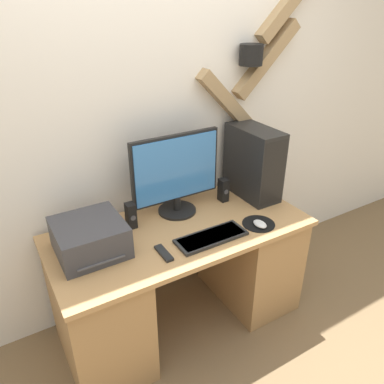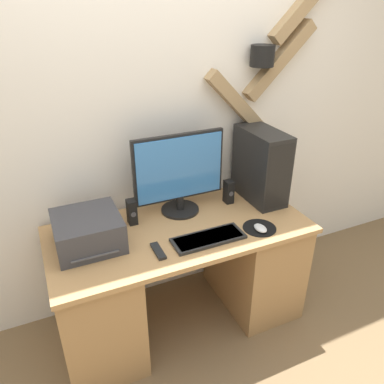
# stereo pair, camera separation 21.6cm
# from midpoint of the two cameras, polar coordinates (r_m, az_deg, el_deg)

# --- Properties ---
(ground_plane) EXTENTS (12.00, 12.00, 0.00)m
(ground_plane) POSITION_cam_midpoint_polar(r_m,az_deg,el_deg) (2.51, 4.61, -24.17)
(ground_plane) COLOR brown
(wall_back) EXTENTS (6.40, 0.20, 2.70)m
(wall_back) POSITION_cam_midpoint_polar(r_m,az_deg,el_deg) (2.35, -3.01, 12.40)
(wall_back) COLOR white
(wall_back) RESTS_ON ground_plane
(desk) EXTENTS (1.55, 0.72, 0.74)m
(desk) POSITION_cam_midpoint_polar(r_m,az_deg,el_deg) (2.46, 0.85, -12.57)
(desk) COLOR tan
(desk) RESTS_ON ground_plane
(monitor) EXTENTS (0.58, 0.24, 0.51)m
(monitor) POSITION_cam_midpoint_polar(r_m,az_deg,el_deg) (2.29, 0.74, 3.02)
(monitor) COLOR black
(monitor) RESTS_ON desk
(keyboard) EXTENTS (0.42, 0.16, 0.02)m
(keyboard) POSITION_cam_midpoint_polar(r_m,az_deg,el_deg) (2.14, 5.42, -7.12)
(keyboard) COLOR black
(keyboard) RESTS_ON desk
(mousepad) EXTENTS (0.20, 0.20, 0.00)m
(mousepad) POSITION_cam_midpoint_polar(r_m,az_deg,el_deg) (2.30, 12.92, -5.43)
(mousepad) COLOR black
(mousepad) RESTS_ON desk
(mouse) EXTENTS (0.06, 0.10, 0.03)m
(mouse) POSITION_cam_midpoint_polar(r_m,az_deg,el_deg) (2.26, 13.10, -5.47)
(mouse) COLOR silver
(mouse) RESTS_ON mousepad
(computer_tower) EXTENTS (0.20, 0.41, 0.48)m
(computer_tower) POSITION_cam_midpoint_polar(r_m,az_deg,el_deg) (2.53, 12.89, 3.91)
(computer_tower) COLOR black
(computer_tower) RESTS_ON desk
(printer) EXTENTS (0.35, 0.37, 0.18)m
(printer) POSITION_cam_midpoint_polar(r_m,az_deg,el_deg) (2.11, -12.78, -5.90)
(printer) COLOR #38383D
(printer) RESTS_ON desk
(speaker_left) EXTENTS (0.05, 0.07, 0.16)m
(speaker_left) POSITION_cam_midpoint_polar(r_m,az_deg,el_deg) (2.26, -6.46, -3.13)
(speaker_left) COLOR black
(speaker_left) RESTS_ON desk
(speaker_right) EXTENTS (0.05, 0.07, 0.16)m
(speaker_right) POSITION_cam_midpoint_polar(r_m,az_deg,el_deg) (2.50, 8.08, -0.03)
(speaker_right) COLOR black
(speaker_right) RESTS_ON desk
(remote_control) EXTENTS (0.04, 0.15, 0.02)m
(remote_control) POSITION_cam_midpoint_polar(r_m,az_deg,el_deg) (2.04, -2.14, -9.07)
(remote_control) COLOR black
(remote_control) RESTS_ON desk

